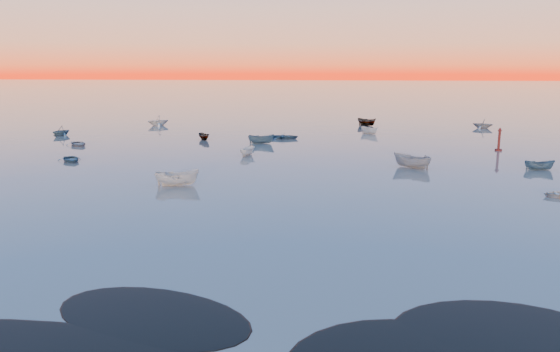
# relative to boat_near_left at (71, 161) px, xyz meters

# --- Properties ---
(ground) EXTENTS (600.00, 600.00, 0.00)m
(ground) POSITION_rel_boat_near_left_xyz_m (24.60, 60.53, 0.00)
(ground) COLOR #696157
(ground) RESTS_ON ground
(mud_lobes) EXTENTS (140.00, 6.00, 0.07)m
(mud_lobes) POSITION_rel_boat_near_left_xyz_m (24.60, -40.47, 0.01)
(mud_lobes) COLOR black
(mud_lobes) RESTS_ON ground
(moored_fleet) EXTENTS (124.00, 58.00, 1.20)m
(moored_fleet) POSITION_rel_boat_near_left_xyz_m (24.60, 13.53, 0.00)
(moored_fleet) COLOR beige
(moored_fleet) RESTS_ON ground
(boat_near_left) EXTENTS (3.85, 3.36, 0.91)m
(boat_near_left) POSITION_rel_boat_near_left_xyz_m (0.00, 0.00, 0.00)
(boat_near_left) COLOR #38586C
(boat_near_left) RESTS_ON ground
(boat_near_center) EXTENTS (2.47, 4.41, 1.44)m
(boat_near_center) POSITION_rel_boat_near_left_xyz_m (16.07, -11.48, 0.00)
(boat_near_center) COLOR beige
(boat_near_center) RESTS_ON ground
(channel_marker) EXTENTS (0.89, 0.89, 3.18)m
(channel_marker) POSITION_rel_boat_near_left_xyz_m (52.08, 13.47, 1.26)
(channel_marker) COLOR #49130F
(channel_marker) RESTS_ON ground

